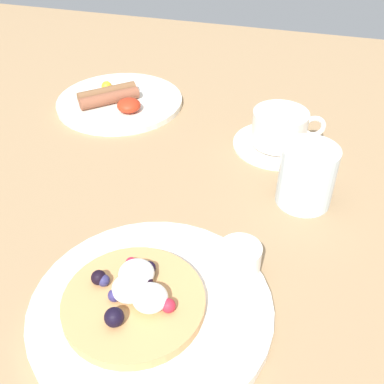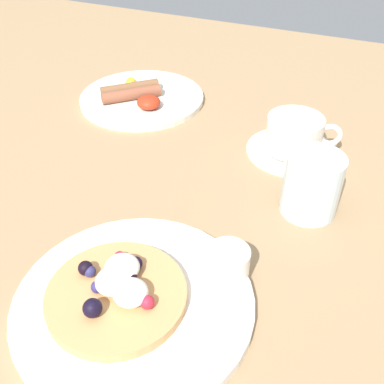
{
  "view_description": "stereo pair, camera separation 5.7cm",
  "coord_description": "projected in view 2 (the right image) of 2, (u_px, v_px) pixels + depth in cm",
  "views": [
    {
      "loc": [
        17.16,
        -45.48,
        40.61
      ],
      "look_at": [
        4.46,
        -1.06,
        4.0
      ],
      "focal_mm": 43.07,
      "sensor_mm": 36.0,
      "label": 1
    },
    {
      "loc": [
        22.56,
        -43.57,
        40.61
      ],
      "look_at": [
        4.46,
        -1.06,
        4.0
      ],
      "focal_mm": 43.07,
      "sensor_mm": 36.0,
      "label": 2
    }
  ],
  "objects": [
    {
      "name": "breakfast_plate",
      "position": [
        142.0,
        98.0,
        0.87
      ],
      "size": [
        23.21,
        23.21,
        1.07
      ],
      "primitive_type": "cylinder",
      "color": "silver",
      "rests_on": "ground_plane"
    },
    {
      "name": "coffee_saucer",
      "position": [
        292.0,
        150.0,
        0.73
      ],
      "size": [
        14.32,
        14.32,
        0.86
      ],
      "primitive_type": "cylinder",
      "color": "white",
      "rests_on": "ground_plane"
    },
    {
      "name": "water_glass",
      "position": [
        312.0,
        185.0,
        0.6
      ],
      "size": [
        7.53,
        7.53,
        8.49
      ],
      "primitive_type": "cylinder",
      "color": "silver",
      "rests_on": "ground_plane"
    },
    {
      "name": "pancake_with_berries",
      "position": [
        117.0,
        290.0,
        0.48
      ],
      "size": [
        14.92,
        14.92,
        3.5
      ],
      "color": "tan",
      "rests_on": "pancake_plate"
    },
    {
      "name": "coffee_cup",
      "position": [
        295.0,
        133.0,
        0.71
      ],
      "size": [
        11.51,
        8.73,
        5.25
      ],
      "color": "white",
      "rests_on": "coffee_saucer"
    },
    {
      "name": "fried_breakfast",
      "position": [
        135.0,
        92.0,
        0.86
      ],
      "size": [
        13.28,
        12.72,
        2.51
      ],
      "color": "brown",
      "rests_on": "breakfast_plate"
    },
    {
      "name": "ground_plane",
      "position": [
        166.0,
        211.0,
        0.64
      ],
      "size": [
        178.27,
        148.76,
        3.0
      ],
      "primitive_type": "cube",
      "color": "#9D7C57"
    },
    {
      "name": "pancake_plate",
      "position": [
        134.0,
        303.0,
        0.49
      ],
      "size": [
        25.76,
        25.76,
        1.38
      ],
      "primitive_type": "cylinder",
      "color": "white",
      "rests_on": "ground_plane"
    },
    {
      "name": "syrup_ramekin",
      "position": [
        228.0,
        261.0,
        0.51
      ],
      "size": [
        4.8,
        4.8,
        3.11
      ],
      "color": "white",
      "rests_on": "pancake_plate"
    }
  ]
}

